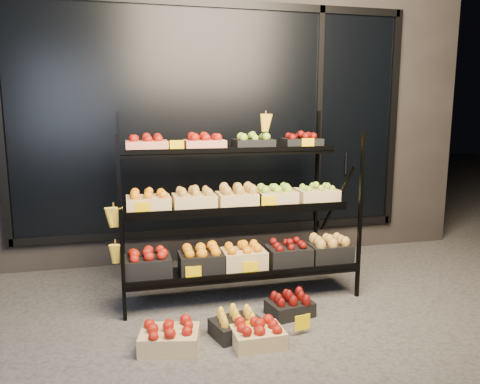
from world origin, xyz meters
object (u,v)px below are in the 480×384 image
object	(u,v)px
floor_crate_left	(170,337)
floor_crate_midleft	(237,324)
floor_crate_midright	(258,334)
display_rack	(236,208)

from	to	relation	value
floor_crate_left	floor_crate_midleft	bearing A→B (deg)	23.28
floor_crate_midleft	floor_crate_midright	world-z (taller)	same
display_rack	floor_crate_left	bearing A→B (deg)	-126.32
floor_crate_left	display_rack	bearing A→B (deg)	66.85
floor_crate_midleft	floor_crate_left	bearing A→B (deg)	174.36
display_rack	floor_crate_midright	bearing A→B (deg)	-95.03
floor_crate_midleft	floor_crate_midright	size ratio (longest dim) A/B	1.14
floor_crate_midleft	display_rack	bearing A→B (deg)	61.11
floor_crate_midright	floor_crate_midleft	bearing A→B (deg)	119.50
floor_crate_left	floor_crate_midleft	size ratio (longest dim) A/B	1.11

